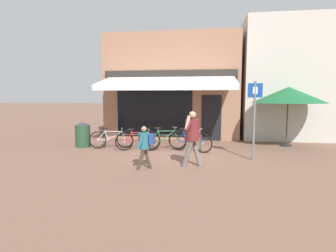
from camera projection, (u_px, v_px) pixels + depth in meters
name	position (u px, v px, depth m)	size (l,w,h in m)	color
ground_plane	(173.00, 151.00, 9.76)	(160.00, 160.00, 0.00)	brown
shop_front	(173.00, 87.00, 13.58)	(6.48, 4.95, 5.03)	#9E7056
neighbour_building	(308.00, 81.00, 13.14)	(6.64, 4.00, 5.64)	beige
bike_rack_rail	(151.00, 137.00, 10.08)	(3.90, 0.04, 0.57)	#47494F
bicycle_silver	(111.00, 139.00, 10.28)	(1.70, 0.64, 0.82)	black
bicycle_red	(138.00, 140.00, 9.91)	(1.62, 0.70, 0.82)	black
bicycle_green	(164.00, 140.00, 9.91)	(1.67, 0.83, 0.88)	black
bicycle_blue	(190.00, 141.00, 9.58)	(1.66, 0.76, 0.88)	black
pedestrian_adult	(192.00, 133.00, 7.48)	(0.61, 0.61, 1.61)	slate
pedestrian_child	(145.00, 143.00, 7.21)	(0.51, 0.52, 1.21)	#47382D
litter_bin	(83.00, 135.00, 10.56)	(0.60, 0.60, 0.99)	#23472D
parking_sign	(254.00, 112.00, 8.18)	(0.44, 0.07, 2.48)	slate
cafe_parasol	(288.00, 95.00, 10.54)	(2.90, 2.90, 2.41)	#4C3D2D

